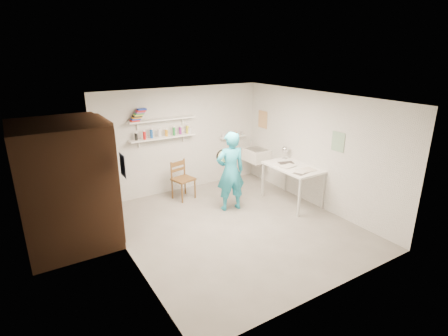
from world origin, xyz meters
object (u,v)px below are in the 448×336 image
belfast_sink (256,155)px  wooden_chair (183,179)px  work_table (292,185)px  desk_lamp (285,149)px  man (231,172)px  wall_clock (223,156)px

belfast_sink → wooden_chair: 2.02m
work_table → desk_lamp: size_ratio=8.00×
man → belfast_sink: bearing=-134.1°
man → work_table: bearing=172.2°
man → desk_lamp: (1.51, 0.07, 0.22)m
wall_clock → belfast_sink: bearing=38.9°
wooden_chair → work_table: wooden_chair is taller
wooden_chair → belfast_sink: bearing=-13.8°
belfast_sink → wall_clock: bearing=-151.4°
wall_clock → man: bearing=-69.2°
man → wooden_chair: 1.23m
belfast_sink → work_table: size_ratio=0.48×
belfast_sink → desk_lamp: bearing=-84.1°
man → work_table: man is taller
wooden_chair → work_table: (1.90, -1.43, -0.04)m
wall_clock → wooden_chair: (-0.55, 0.79, -0.65)m
work_table → belfast_sink: bearing=85.6°
man → work_table: (1.30, -0.43, -0.41)m
belfast_sink → man: man is taller
wooden_chair → work_table: bearing=-50.9°
belfast_sink → wall_clock: wall_clock is taller
wooden_chair → desk_lamp: 2.38m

